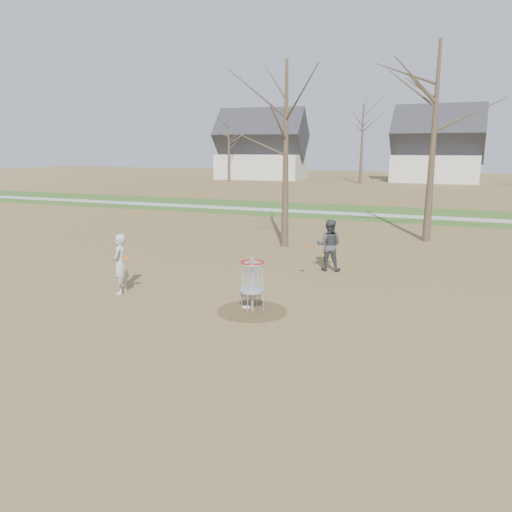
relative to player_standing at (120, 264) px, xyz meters
The scene contains 11 objects.
ground 4.19m from the player_standing, ahead, with size 160.00×160.00×0.00m, color brown.
green_band 21.30m from the player_standing, 78.88° to the left, with size 160.00×8.00×0.01m, color #2D5119.
footpath 20.32m from the player_standing, 78.34° to the left, with size 160.00×1.50×0.01m, color #9E9E99.
dirt_circle 4.19m from the player_standing, ahead, with size 1.80×1.80×0.01m, color #47331E.
player_standing is the anchor object (origin of this frame).
player_throwing 6.88m from the player_standing, 45.14° to the left, with size 0.85×0.66×1.74m, color #393B3F.
disc_grounded 3.94m from the player_standing, ahead, with size 0.22×0.22×0.02m, color silver.
discs_in_play 3.05m from the player_standing, 32.40° to the left, with size 4.48×3.61×0.08m.
disc_golf_basket 4.11m from the player_standing, ahead, with size 0.64×0.64×1.35m.
bare_trees 36.43m from the player_standing, 80.64° to the left, with size 52.62×44.98×9.00m.
houses_row 53.18m from the player_standing, 80.88° to the left, with size 56.51×10.01×7.26m.
Camera 1 is at (4.61, -11.23, 4.08)m, focal length 35.00 mm.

